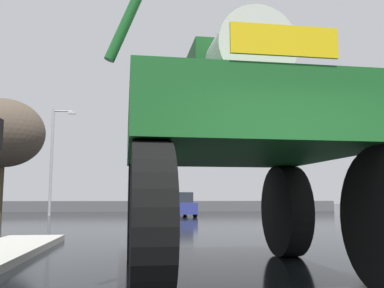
{
  "coord_description": "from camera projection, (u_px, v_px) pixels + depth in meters",
  "views": [
    {
      "loc": [
        -1.95,
        -2.67,
        1.17
      ],
      "look_at": [
        -0.73,
        7.88,
        2.52
      ],
      "focal_mm": 39.58,
      "sensor_mm": 36.0,
      "label": 1
    }
  ],
  "objects": [
    {
      "name": "bare_tree_right",
      "position": [
        375.0,
        144.0,
        23.59
      ],
      "size": [
        2.43,
        2.43,
        5.3
      ],
      "color": "#473828",
      "rests_on": "ground"
    },
    {
      "name": "oversize_sprayer",
      "position": [
        237.0,
        142.0,
        6.78
      ],
      "size": [
        4.15,
        5.48,
        4.77
      ],
      "rotation": [
        0.0,
        0.0,
        1.61
      ],
      "color": "black",
      "rests_on": "ground"
    },
    {
      "name": "bare_tree_left",
      "position": [
        3.0,
        133.0,
        21.68
      ],
      "size": [
        4.14,
        4.14,
        6.24
      ],
      "color": "#473828",
      "rests_on": "ground"
    },
    {
      "name": "streetlight_far_left",
      "position": [
        53.0,
        155.0,
        28.35
      ],
      "size": [
        1.58,
        0.24,
        7.18
      ],
      "color": "#A8AAAF",
      "rests_on": "ground"
    },
    {
      "name": "ground_plane",
      "position": [
        183.0,
        222.0,
        20.45
      ],
      "size": [
        120.0,
        120.0,
        0.0
      ],
      "primitive_type": "plane",
      "color": "black"
    },
    {
      "name": "sedan_ahead",
      "position": [
        177.0,
        205.0,
        27.13
      ],
      "size": [
        2.3,
        4.29,
        1.52
      ],
      "rotation": [
        0.0,
        0.0,
        1.7
      ],
      "color": "navy",
      "rests_on": "ground"
    },
    {
      "name": "traffic_signal_near_right",
      "position": [
        382.0,
        149.0,
        12.53
      ],
      "size": [
        0.24,
        0.54,
        3.58
      ],
      "color": "#A8AAAF",
      "rests_on": "ground"
    },
    {
      "name": "roadside_barrier",
      "position": [
        165.0,
        206.0,
        36.61
      ],
      "size": [
        30.52,
        0.24,
        0.9
      ],
      "primitive_type": "cube",
      "color": "#59595B",
      "rests_on": "ground"
    }
  ]
}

